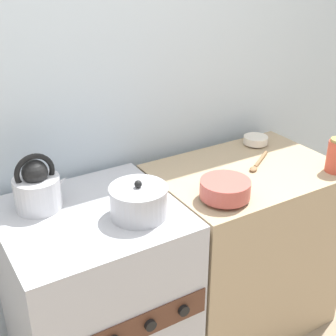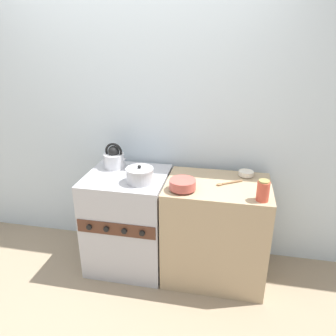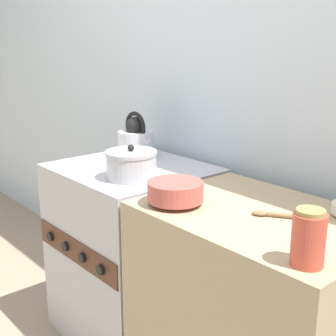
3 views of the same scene
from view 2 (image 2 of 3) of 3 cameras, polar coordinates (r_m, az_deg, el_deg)
name	(u,v)px [view 2 (image 2 of 3)]	position (r m, az deg, el deg)	size (l,w,h in m)	color
ground_plane	(120,283)	(2.92, -8.43, -19.25)	(12.00, 12.00, 0.00)	gray
wall_back	(137,117)	(2.92, -5.34, 8.84)	(7.00, 0.06, 2.50)	silver
stove	(129,220)	(2.90, -6.89, -9.01)	(0.66, 0.64, 0.85)	#B2B2B7
counter	(215,231)	(2.77, 8.23, -10.74)	(0.81, 0.59, 0.85)	tan
kettle	(114,159)	(2.84, -9.34, 1.64)	(0.21, 0.17, 0.22)	silver
cooking_pot	(140,175)	(2.54, -4.95, -1.26)	(0.21, 0.21, 0.15)	#B2B2B7
enamel_bowl	(183,184)	(2.42, 2.55, -2.86)	(0.20, 0.20, 0.08)	#B75147
small_ceramic_bowl	(246,173)	(2.74, 13.42, -0.91)	(0.12, 0.12, 0.04)	beige
storage_jar	(263,191)	(2.35, 16.22, -3.82)	(0.09, 0.09, 0.15)	#CC4C38
wooden_spoon	(228,183)	(2.58, 10.35, -2.58)	(0.20, 0.14, 0.02)	olive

